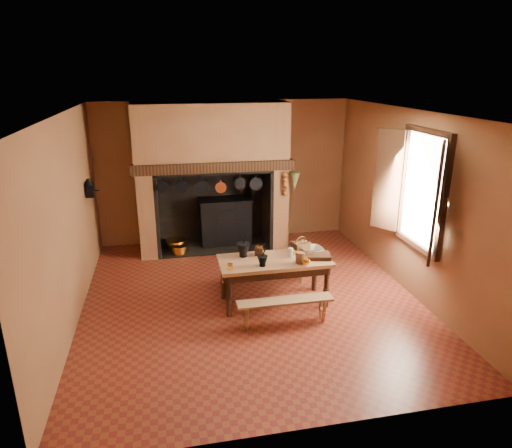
# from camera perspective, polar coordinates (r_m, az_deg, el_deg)

# --- Properties ---
(floor) EXTENTS (5.50, 5.50, 0.00)m
(floor) POSITION_cam_1_polar(r_m,az_deg,el_deg) (7.12, -0.64, -9.31)
(floor) COLOR brown
(floor) RESTS_ON ground
(ceiling) EXTENTS (5.50, 5.50, 0.00)m
(ceiling) POSITION_cam_1_polar(r_m,az_deg,el_deg) (6.31, -0.74, 13.74)
(ceiling) COLOR silver
(ceiling) RESTS_ON back_wall
(back_wall) EXTENTS (5.00, 0.02, 2.80)m
(back_wall) POSITION_cam_1_polar(r_m,az_deg,el_deg) (9.21, -3.94, 6.47)
(back_wall) COLOR #905F39
(back_wall) RESTS_ON floor
(wall_left) EXTENTS (0.02, 5.50, 2.80)m
(wall_left) POSITION_cam_1_polar(r_m,az_deg,el_deg) (6.61, -22.49, 0.11)
(wall_left) COLOR #905F39
(wall_left) RESTS_ON floor
(wall_right) EXTENTS (0.02, 5.50, 2.80)m
(wall_right) POSITION_cam_1_polar(r_m,az_deg,el_deg) (7.45, 18.57, 2.57)
(wall_right) COLOR #905F39
(wall_right) RESTS_ON floor
(wall_front) EXTENTS (5.00, 0.02, 2.80)m
(wall_front) POSITION_cam_1_polar(r_m,az_deg,el_deg) (4.11, 6.68, -9.66)
(wall_front) COLOR #905F39
(wall_front) RESTS_ON floor
(chimney_breast) EXTENTS (2.95, 0.96, 2.80)m
(chimney_breast) POSITION_cam_1_polar(r_m,az_deg,el_deg) (8.67, -5.59, 8.43)
(chimney_breast) COLOR #905F39
(chimney_breast) RESTS_ON floor
(iron_range) EXTENTS (1.12, 0.55, 1.60)m
(iron_range) POSITION_cam_1_polar(r_m,az_deg,el_deg) (9.16, -3.82, 0.46)
(iron_range) COLOR black
(iron_range) RESTS_ON floor
(hearth_pans) EXTENTS (0.51, 0.62, 0.20)m
(hearth_pans) POSITION_cam_1_polar(r_m,az_deg,el_deg) (9.00, -9.94, -2.75)
(hearth_pans) COLOR gold
(hearth_pans) RESTS_ON floor
(hanging_pans) EXTENTS (1.92, 0.29, 0.27)m
(hanging_pans) POSITION_cam_1_polar(r_m,az_deg,el_deg) (8.27, -5.39, 4.74)
(hanging_pans) COLOR black
(hanging_pans) RESTS_ON chimney_breast
(onion_string) EXTENTS (0.12, 0.10, 0.46)m
(onion_string) POSITION_cam_1_polar(r_m,az_deg,el_deg) (8.50, 3.67, 4.95)
(onion_string) COLOR #B55521
(onion_string) RESTS_ON chimney_breast
(herb_bunch) EXTENTS (0.20, 0.20, 0.35)m
(herb_bunch) POSITION_cam_1_polar(r_m,az_deg,el_deg) (8.54, 4.85, 5.33)
(herb_bunch) COLOR brown
(herb_bunch) RESTS_ON chimney_breast
(window) EXTENTS (0.39, 1.75, 1.76)m
(window) POSITION_cam_1_polar(r_m,az_deg,el_deg) (6.97, 19.35, 3.98)
(window) COLOR white
(window) RESTS_ON wall_right
(wall_coffee_mill) EXTENTS (0.23, 0.16, 0.31)m
(wall_coffee_mill) POSITION_cam_1_polar(r_m,az_deg,el_deg) (8.04, -20.15, 4.39)
(wall_coffee_mill) COLOR black
(wall_coffee_mill) RESTS_ON wall_left
(work_table) EXTENTS (1.63, 0.73, 0.71)m
(work_table) POSITION_cam_1_polar(r_m,az_deg,el_deg) (6.77, 2.31, -5.29)
(work_table) COLOR #A6714C
(work_table) RESTS_ON floor
(bench_front) EXTENTS (1.33, 0.23, 0.37)m
(bench_front) POSITION_cam_1_polar(r_m,az_deg,el_deg) (6.36, 3.65, -10.18)
(bench_front) COLOR #A6714C
(bench_front) RESTS_ON floor
(bench_back) EXTENTS (1.47, 0.26, 0.41)m
(bench_back) POSITION_cam_1_polar(r_m,az_deg,el_deg) (7.43, 1.15, -5.42)
(bench_back) COLOR #A6714C
(bench_back) RESTS_ON floor
(mortar_large) EXTENTS (0.21, 0.21, 0.35)m
(mortar_large) POSITION_cam_1_polar(r_m,az_deg,el_deg) (6.77, -1.60, -3.15)
(mortar_large) COLOR black
(mortar_large) RESTS_ON work_table
(mortar_small) EXTENTS (0.15, 0.15, 0.26)m
(mortar_small) POSITION_cam_1_polar(r_m,az_deg,el_deg) (6.46, 0.82, -4.56)
(mortar_small) COLOR black
(mortar_small) RESTS_ON work_table
(coffee_grinder) EXTENTS (0.17, 0.14, 0.19)m
(coffee_grinder) POSITION_cam_1_polar(r_m,az_deg,el_deg) (6.84, 0.35, -3.33)
(coffee_grinder) COLOR #311B0F
(coffee_grinder) RESTS_ON work_table
(brass_mug_a) EXTENTS (0.09, 0.09, 0.08)m
(brass_mug_a) POSITION_cam_1_polar(r_m,az_deg,el_deg) (6.38, -3.27, -5.33)
(brass_mug_a) COLOR gold
(brass_mug_a) RESTS_ON work_table
(brass_mug_b) EXTENTS (0.09, 0.09, 0.08)m
(brass_mug_b) POSITION_cam_1_polar(r_m,az_deg,el_deg) (6.88, 5.00, -3.55)
(brass_mug_b) COLOR gold
(brass_mug_b) RESTS_ON work_table
(mixing_bowl) EXTENTS (0.37, 0.37, 0.08)m
(mixing_bowl) POSITION_cam_1_polar(r_m,az_deg,el_deg) (6.98, 7.01, -3.27)
(mixing_bowl) COLOR beige
(mixing_bowl) RESTS_ON work_table
(stoneware_crock) EXTENTS (0.17, 0.17, 0.17)m
(stoneware_crock) POSITION_cam_1_polar(r_m,az_deg,el_deg) (6.59, 5.57, -4.20)
(stoneware_crock) COLOR brown
(stoneware_crock) RESTS_ON work_table
(glass_jar) EXTENTS (0.09, 0.09, 0.14)m
(glass_jar) POSITION_cam_1_polar(r_m,az_deg,el_deg) (6.79, 4.32, -3.57)
(glass_jar) COLOR beige
(glass_jar) RESTS_ON work_table
(wicker_basket) EXTENTS (0.29, 0.24, 0.24)m
(wicker_basket) POSITION_cam_1_polar(r_m,az_deg,el_deg) (7.03, 5.60, -2.74)
(wicker_basket) COLOR #523018
(wicker_basket) RESTS_ON work_table
(wooden_tray) EXTENTS (0.41, 0.33, 0.06)m
(wooden_tray) POSITION_cam_1_polar(r_m,az_deg,el_deg) (6.81, 7.71, -3.98)
(wooden_tray) COLOR #311B0F
(wooden_tray) RESTS_ON work_table
(brass_cup) EXTENTS (0.16, 0.16, 0.11)m
(brass_cup) POSITION_cam_1_polar(r_m,az_deg,el_deg) (6.55, 6.23, -4.66)
(brass_cup) COLOR gold
(brass_cup) RESTS_ON work_table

